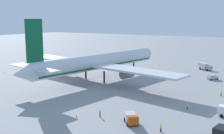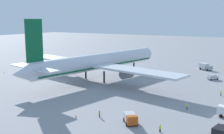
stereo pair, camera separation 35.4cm
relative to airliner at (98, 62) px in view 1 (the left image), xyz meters
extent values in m
plane|color=gray|center=(1.32, -0.36, -7.35)|extent=(600.00, 600.00, 0.00)
cylinder|color=silver|center=(1.32, -0.36, 0.19)|extent=(63.15, 18.13, 6.20)
cone|color=silver|center=(34.74, -6.86, 0.19)|extent=(6.03, 6.91, 6.08)
cone|color=silver|center=(-32.71, 6.26, 0.19)|extent=(7.21, 6.96, 5.89)
cube|color=#0C5933|center=(-27.70, 5.28, 10.02)|extent=(5.99, 1.64, 13.45)
cube|color=silver|center=(-27.08, 11.12, 1.43)|extent=(6.20, 10.50, 0.36)
cube|color=silver|center=(-29.31, -0.37, 1.43)|extent=(6.20, 10.50, 0.36)
cube|color=silver|center=(2.14, 20.38, -0.74)|extent=(15.48, 35.91, 0.70)
cylinder|color=slate|center=(2.12, 15.06, -3.06)|extent=(5.50, 4.80, 3.95)
cube|color=silver|center=(-5.69, -19.90, -0.74)|extent=(15.48, 35.91, 0.70)
cylinder|color=slate|center=(-3.72, -14.96, -2.72)|extent=(5.35, 4.12, 3.26)
cylinder|color=black|center=(23.01, -4.58, -5.13)|extent=(0.70, 0.70, 4.44)
cylinder|color=black|center=(-0.81, 5.25, -5.13)|extent=(0.70, 0.70, 4.44)
cylinder|color=black|center=(-2.75, -4.76, -5.13)|extent=(0.70, 0.70, 4.44)
cube|color=#0C5933|center=(1.32, -0.36, -1.51)|extent=(60.62, 17.35, 0.50)
cylinder|color=black|center=(-17.92, -50.23, -6.90)|extent=(0.43, 0.93, 0.90)
cylinder|color=black|center=(-20.08, -49.90, -6.90)|extent=(0.43, 0.93, 0.90)
cube|color=#BF4C14|center=(-36.18, -33.52, -5.91)|extent=(2.68, 2.82, 1.97)
cube|color=#B2B2B7|center=(-34.14, -31.84, -6.01)|extent=(3.89, 3.81, 1.78)
cube|color=black|center=(-36.58, -33.85, -5.42)|extent=(1.36, 1.64, 0.87)
cylinder|color=black|center=(-35.30, -34.37, -6.90)|extent=(0.89, 0.80, 0.90)
cylinder|color=black|center=(-36.84, -32.48, -6.90)|extent=(0.89, 0.80, 0.90)
cylinder|color=black|center=(-32.87, -32.38, -6.90)|extent=(0.89, 0.80, 0.90)
cylinder|color=black|center=(-34.42, -30.50, -6.90)|extent=(0.89, 0.80, 0.90)
cube|color=black|center=(-34.61, -52.23, -5.57)|extent=(3.87, 3.15, 2.66)
cylinder|color=black|center=(-31.60, -51.60, -6.90)|extent=(0.94, 0.48, 0.90)
cube|color=#999EA5|center=(43.97, -33.94, -5.99)|extent=(3.04, 2.76, 1.81)
cube|color=silver|center=(45.41, -30.84, -5.55)|extent=(3.89, 4.59, 2.70)
cube|color=black|center=(43.69, -34.54, -5.54)|extent=(1.92, 0.95, 0.80)
cylinder|color=black|center=(45.17, -34.29, -6.90)|extent=(0.65, 0.94, 0.90)
cylinder|color=black|center=(42.93, -33.25, -6.90)|extent=(0.65, 0.94, 0.90)
cylinder|color=black|center=(46.87, -30.62, -6.90)|extent=(0.65, 0.94, 0.90)
cylinder|color=black|center=(44.63, -29.58, -6.90)|extent=(0.65, 0.94, 0.90)
cube|color=silver|center=(24.27, -39.25, -6.48)|extent=(4.61, 4.28, 1.10)
cube|color=silver|center=(24.10, -39.10, -5.65)|extent=(3.26, 3.11, 0.55)
cylinder|color=black|center=(25.99, -39.48, -7.03)|extent=(0.63, 0.58, 0.64)
cylinder|color=black|center=(24.80, -40.90, -7.03)|extent=(0.63, 0.58, 0.64)
cylinder|color=black|center=(23.74, -37.59, -7.03)|extent=(0.63, 0.58, 0.64)
cylinder|color=black|center=(22.55, -39.01, -7.03)|extent=(0.63, 0.58, 0.64)
cylinder|color=#3F3F47|center=(-34.97, -23.85, -6.90)|extent=(0.36, 0.36, 0.88)
cylinder|color=orange|center=(-34.97, -23.85, -6.13)|extent=(0.45, 0.45, 0.66)
sphere|color=beige|center=(-34.97, -23.85, -5.68)|extent=(0.24, 0.24, 0.24)
cylinder|color=#3F3F47|center=(-18.00, -40.87, -6.93)|extent=(0.44, 0.44, 0.83)
cylinder|color=#B2F219|center=(-18.00, -40.87, -6.21)|extent=(0.55, 0.55, 0.62)
sphere|color=tan|center=(-18.00, -40.87, -5.79)|extent=(0.22, 0.22, 0.22)
cylinder|color=black|center=(-35.99, -40.17, -6.94)|extent=(0.44, 0.44, 0.82)
cylinder|color=#B2F219|center=(-35.99, -40.17, -6.22)|extent=(0.55, 0.55, 0.62)
sphere|color=#8C6647|center=(-35.99, -40.17, -5.80)|extent=(0.22, 0.22, 0.22)
cylinder|color=#3F3F47|center=(0.77, -46.34, -6.92)|extent=(0.33, 0.33, 0.85)
cylinder|color=yellow|center=(0.77, -46.34, -6.17)|extent=(0.41, 0.41, 0.64)
sphere|color=#8C6647|center=(0.77, -46.34, -5.74)|extent=(0.23, 0.23, 0.23)
cone|color=orange|center=(-38.04, -18.87, -7.07)|extent=(0.36, 0.36, 0.55)
cone|color=orange|center=(44.53, -8.85, -7.07)|extent=(0.36, 0.36, 0.55)
cone|color=orange|center=(-9.48, 44.51, -7.07)|extent=(0.36, 0.36, 0.55)
camera|label=1|loc=(-89.94, -59.88, 16.67)|focal=44.43mm
camera|label=2|loc=(-89.76, -60.18, 16.67)|focal=44.43mm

